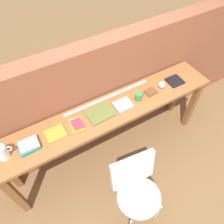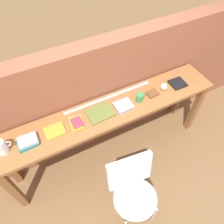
{
  "view_description": "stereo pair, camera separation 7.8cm",
  "coord_description": "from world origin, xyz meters",
  "px_view_note": "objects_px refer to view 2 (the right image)",
  "views": [
    {
      "loc": [
        -0.72,
        -0.98,
        2.66
      ],
      "look_at": [
        0.0,
        0.25,
        0.9
      ],
      "focal_mm": 35.0,
      "sensor_mm": 36.0,
      "label": 1
    },
    {
      "loc": [
        -0.65,
        -1.01,
        2.66
      ],
      "look_at": [
        0.0,
        0.25,
        0.9
      ],
      "focal_mm": 35.0,
      "sensor_mm": 36.0,
      "label": 2
    }
  ],
  "objects_px": {
    "pamphlet_pile_colourful": "(76,123)",
    "mug": "(140,97)",
    "leather_journal_brown": "(152,93)",
    "magazine_cycling": "(55,131)",
    "book_repair_rightmost": "(178,83)",
    "book_open_centre": "(100,113)",
    "pitcher_white": "(1,147)",
    "chair_white_moulded": "(133,189)",
    "sports_ball_small": "(164,87)",
    "book_stack_leftmost": "(28,142)"
  },
  "relations": [
    {
      "from": "pitcher_white",
      "to": "book_repair_rightmost",
      "type": "bearing_deg",
      "value": -0.44
    },
    {
      "from": "leather_journal_brown",
      "to": "mug",
      "type": "bearing_deg",
      "value": -179.97
    },
    {
      "from": "magazine_cycling",
      "to": "book_open_centre",
      "type": "bearing_deg",
      "value": -0.77
    },
    {
      "from": "book_open_centre",
      "to": "book_repair_rightmost",
      "type": "relative_size",
      "value": 1.58
    },
    {
      "from": "mug",
      "to": "magazine_cycling",
      "type": "bearing_deg",
      "value": 178.4
    },
    {
      "from": "book_open_centre",
      "to": "book_repair_rightmost",
      "type": "height_order",
      "value": "book_repair_rightmost"
    },
    {
      "from": "book_stack_leftmost",
      "to": "sports_ball_small",
      "type": "distance_m",
      "value": 1.55
    },
    {
      "from": "chair_white_moulded",
      "to": "pamphlet_pile_colourful",
      "type": "distance_m",
      "value": 0.86
    },
    {
      "from": "sports_ball_small",
      "to": "leather_journal_brown",
      "type": "bearing_deg",
      "value": -177.01
    },
    {
      "from": "chair_white_moulded",
      "to": "book_repair_rightmost",
      "type": "distance_m",
      "value": 1.29
    },
    {
      "from": "book_repair_rightmost",
      "to": "book_open_centre",
      "type": "bearing_deg",
      "value": -179.55
    },
    {
      "from": "pamphlet_pile_colourful",
      "to": "mug",
      "type": "distance_m",
      "value": 0.73
    },
    {
      "from": "magazine_cycling",
      "to": "chair_white_moulded",
      "type": "bearing_deg",
      "value": -58.35
    },
    {
      "from": "pitcher_white",
      "to": "pamphlet_pile_colourful",
      "type": "xyz_separation_m",
      "value": [
        0.7,
        -0.01,
        -0.07
      ]
    },
    {
      "from": "book_open_centre",
      "to": "mug",
      "type": "relative_size",
      "value": 2.51
    },
    {
      "from": "magazine_cycling",
      "to": "mug",
      "type": "bearing_deg",
      "value": -2.79
    },
    {
      "from": "book_stack_leftmost",
      "to": "book_repair_rightmost",
      "type": "distance_m",
      "value": 1.74
    },
    {
      "from": "pamphlet_pile_colourful",
      "to": "book_open_centre",
      "type": "distance_m",
      "value": 0.27
    },
    {
      "from": "pitcher_white",
      "to": "magazine_cycling",
      "type": "height_order",
      "value": "pitcher_white"
    },
    {
      "from": "pitcher_white",
      "to": "leather_journal_brown",
      "type": "xyz_separation_m",
      "value": [
        1.61,
        -0.02,
        -0.07
      ]
    },
    {
      "from": "book_stack_leftmost",
      "to": "book_repair_rightmost",
      "type": "height_order",
      "value": "book_stack_leftmost"
    },
    {
      "from": "leather_journal_brown",
      "to": "magazine_cycling",
      "type": "bearing_deg",
      "value": 175.45
    },
    {
      "from": "chair_white_moulded",
      "to": "book_open_centre",
      "type": "bearing_deg",
      "value": 88.98
    },
    {
      "from": "book_open_centre",
      "to": "mug",
      "type": "bearing_deg",
      "value": -6.21
    },
    {
      "from": "pitcher_white",
      "to": "leather_journal_brown",
      "type": "height_order",
      "value": "pitcher_white"
    },
    {
      "from": "book_open_centre",
      "to": "leather_journal_brown",
      "type": "distance_m",
      "value": 0.64
    },
    {
      "from": "sports_ball_small",
      "to": "book_repair_rightmost",
      "type": "relative_size",
      "value": 0.45
    },
    {
      "from": "book_stack_leftmost",
      "to": "book_open_centre",
      "type": "xyz_separation_m",
      "value": [
        0.75,
        0.02,
        -0.02
      ]
    },
    {
      "from": "book_stack_leftmost",
      "to": "book_open_centre",
      "type": "relative_size",
      "value": 0.69
    },
    {
      "from": "magazine_cycling",
      "to": "mug",
      "type": "relative_size",
      "value": 1.75
    },
    {
      "from": "book_stack_leftmost",
      "to": "mug",
      "type": "height_order",
      "value": "mug"
    },
    {
      "from": "pitcher_white",
      "to": "book_stack_leftmost",
      "type": "height_order",
      "value": "pitcher_white"
    },
    {
      "from": "pamphlet_pile_colourful",
      "to": "leather_journal_brown",
      "type": "height_order",
      "value": "leather_journal_brown"
    },
    {
      "from": "sports_ball_small",
      "to": "book_open_centre",
      "type": "bearing_deg",
      "value": 179.29
    },
    {
      "from": "chair_white_moulded",
      "to": "mug",
      "type": "xyz_separation_m",
      "value": [
        0.47,
        0.72,
        0.4
      ]
    },
    {
      "from": "chair_white_moulded",
      "to": "pamphlet_pile_colourful",
      "type": "height_order",
      "value": "same"
    },
    {
      "from": "pitcher_white",
      "to": "book_open_centre",
      "type": "relative_size",
      "value": 0.67
    },
    {
      "from": "magazine_cycling",
      "to": "leather_journal_brown",
      "type": "height_order",
      "value": "leather_journal_brown"
    },
    {
      "from": "book_open_centre",
      "to": "book_repair_rightmost",
      "type": "bearing_deg",
      "value": -3.44
    },
    {
      "from": "book_open_centre",
      "to": "leather_journal_brown",
      "type": "height_order",
      "value": "leather_journal_brown"
    },
    {
      "from": "mug",
      "to": "book_repair_rightmost",
      "type": "relative_size",
      "value": 0.63
    },
    {
      "from": "pitcher_white",
      "to": "sports_ball_small",
      "type": "relative_size",
      "value": 2.33
    },
    {
      "from": "book_stack_leftmost",
      "to": "leather_journal_brown",
      "type": "xyz_separation_m",
      "value": [
        1.39,
        0.0,
        -0.01
      ]
    },
    {
      "from": "chair_white_moulded",
      "to": "leather_journal_brown",
      "type": "xyz_separation_m",
      "value": [
        0.65,
        0.73,
        0.37
      ]
    },
    {
      "from": "mug",
      "to": "book_repair_rightmost",
      "type": "bearing_deg",
      "value": 1.41
    },
    {
      "from": "chair_white_moulded",
      "to": "mug",
      "type": "relative_size",
      "value": 8.1
    },
    {
      "from": "magazine_cycling",
      "to": "book_stack_leftmost",
      "type": "bearing_deg",
      "value": -177.77
    },
    {
      "from": "chair_white_moulded",
      "to": "pitcher_white",
      "type": "xyz_separation_m",
      "value": [
        -0.96,
        0.74,
        0.43
      ]
    },
    {
      "from": "mug",
      "to": "sports_ball_small",
      "type": "relative_size",
      "value": 1.39
    },
    {
      "from": "chair_white_moulded",
      "to": "book_open_centre",
      "type": "relative_size",
      "value": 3.23
    }
  ]
}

